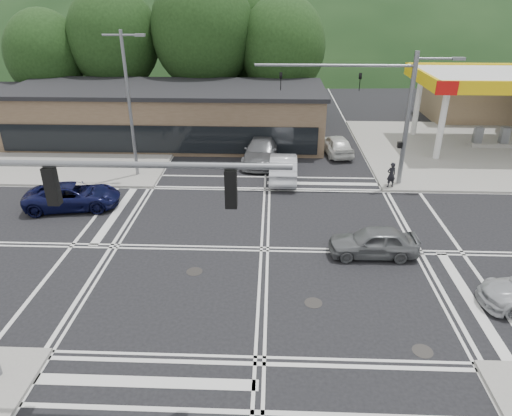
{
  "coord_description": "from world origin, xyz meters",
  "views": [
    {
      "loc": [
        0.32,
        -18.51,
        11.04
      ],
      "look_at": [
        -0.46,
        1.57,
        1.4
      ],
      "focal_mm": 32.0,
      "sensor_mm": 36.0,
      "label": 1
    }
  ],
  "objects_px": {
    "car_blue_west": "(73,196)",
    "car_grey_center": "(373,242)",
    "car_queue_a": "(283,167)",
    "car_queue_b": "(336,145)",
    "pedestrian": "(391,175)",
    "car_northbound": "(261,151)"
  },
  "relations": [
    {
      "from": "car_blue_west",
      "to": "car_queue_a",
      "type": "xyz_separation_m",
      "value": [
        11.74,
        4.84,
        0.1
      ]
    },
    {
      "from": "car_grey_center",
      "to": "car_queue_a",
      "type": "height_order",
      "value": "car_queue_a"
    },
    {
      "from": "car_queue_a",
      "to": "car_queue_b",
      "type": "xyz_separation_m",
      "value": [
        3.98,
        5.0,
        -0.08
      ]
    },
    {
      "from": "car_blue_west",
      "to": "car_northbound",
      "type": "height_order",
      "value": "car_northbound"
    },
    {
      "from": "car_blue_west",
      "to": "car_queue_a",
      "type": "relative_size",
      "value": 1.04
    },
    {
      "from": "car_grey_center",
      "to": "car_queue_b",
      "type": "bearing_deg",
      "value": 178.79
    },
    {
      "from": "car_queue_a",
      "to": "car_northbound",
      "type": "relative_size",
      "value": 0.87
    },
    {
      "from": "car_northbound",
      "to": "pedestrian",
      "type": "bearing_deg",
      "value": -25.33
    },
    {
      "from": "car_queue_a",
      "to": "car_queue_b",
      "type": "bearing_deg",
      "value": -127.33
    },
    {
      "from": "car_queue_b",
      "to": "car_queue_a",
      "type": "bearing_deg",
      "value": 41.82
    },
    {
      "from": "car_blue_west",
      "to": "car_northbound",
      "type": "relative_size",
      "value": 0.9
    },
    {
      "from": "car_grey_center",
      "to": "car_queue_b",
      "type": "distance_m",
      "value": 14.3
    },
    {
      "from": "car_queue_b",
      "to": "car_northbound",
      "type": "bearing_deg",
      "value": 8.79
    },
    {
      "from": "car_queue_a",
      "to": "pedestrian",
      "type": "bearing_deg",
      "value": 168.2
    },
    {
      "from": "car_grey_center",
      "to": "car_queue_b",
      "type": "height_order",
      "value": "car_queue_b"
    },
    {
      "from": "car_blue_west",
      "to": "car_grey_center",
      "type": "bearing_deg",
      "value": -115.43
    },
    {
      "from": "car_queue_a",
      "to": "car_queue_b",
      "type": "height_order",
      "value": "car_queue_a"
    },
    {
      "from": "pedestrian",
      "to": "car_queue_b",
      "type": "bearing_deg",
      "value": -84.74
    },
    {
      "from": "pedestrian",
      "to": "car_blue_west",
      "type": "bearing_deg",
      "value": -5.55
    },
    {
      "from": "car_blue_west",
      "to": "car_queue_a",
      "type": "height_order",
      "value": "car_queue_a"
    },
    {
      "from": "car_queue_a",
      "to": "car_northbound",
      "type": "height_order",
      "value": "car_northbound"
    },
    {
      "from": "car_queue_b",
      "to": "car_grey_center",
      "type": "bearing_deg",
      "value": 80.25
    }
  ]
}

